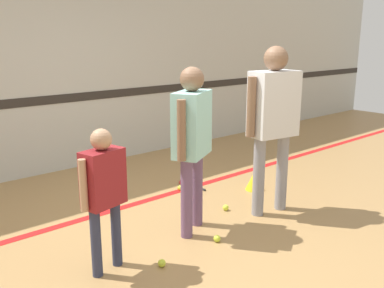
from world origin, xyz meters
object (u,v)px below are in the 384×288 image
object	(u,v)px
racket_spare_on_floor	(191,183)
tennis_ball_stray_right	(162,263)
tennis_ball_near_instructor	(217,239)
person_student_left	(104,185)
person_student_right	(273,113)
tennis_ball_by_spare_racket	(180,188)
tennis_ball_stray_left	(226,208)
training_cone	(255,180)
person_instructor	(192,133)

from	to	relation	value
racket_spare_on_floor	tennis_ball_stray_right	world-z (taller)	tennis_ball_stray_right
tennis_ball_near_instructor	tennis_ball_stray_right	distance (m)	0.66
tennis_ball_stray_right	person_student_left	bearing A→B (deg)	145.43
person_student_right	tennis_ball_stray_right	size ratio (longest dim) A/B	26.88
person_student_right	tennis_ball_near_instructor	xyz separation A→B (m)	(-0.93, -0.15, -1.06)
racket_spare_on_floor	tennis_ball_stray_right	distance (m)	2.10
person_student_left	tennis_ball_stray_right	size ratio (longest dim) A/B	17.99
person_student_right	tennis_ball_by_spare_racket	distance (m)	1.59
tennis_ball_by_spare_racket	tennis_ball_stray_right	world-z (taller)	same
person_student_right	person_student_left	bearing A→B (deg)	7.47
tennis_ball_stray_right	person_student_right	bearing A→B (deg)	6.15
racket_spare_on_floor	tennis_ball_near_instructor	bearing A→B (deg)	-23.38
tennis_ball_by_spare_racket	tennis_ball_stray_left	xyz separation A→B (m)	(-0.01, -0.82, 0.00)
racket_spare_on_floor	tennis_ball_near_instructor	size ratio (longest dim) A/B	7.95
tennis_ball_near_instructor	tennis_ball_stray_left	xyz separation A→B (m)	(0.59, 0.47, 0.00)
tennis_ball_stray_right	tennis_ball_by_spare_racket	bearing A→B (deg)	46.16
training_cone	person_student_right	bearing A→B (deg)	-125.32
person_student_right	tennis_ball_stray_right	bearing A→B (deg)	15.96
racket_spare_on_floor	tennis_ball_stray_left	bearing A→B (deg)	-8.55
racket_spare_on_floor	person_instructor	bearing A→B (deg)	-31.36
tennis_ball_stray_right	tennis_ball_stray_left	bearing A→B (deg)	21.70
person_instructor	training_cone	bearing A→B (deg)	-13.72
training_cone	person_student_left	bearing A→B (deg)	-168.44
person_student_left	tennis_ball_by_spare_racket	world-z (taller)	person_student_left
tennis_ball_stray_right	training_cone	size ratio (longest dim) A/B	0.27
person_student_right	training_cone	xyz separation A→B (m)	(0.40, 0.56, -0.98)
person_instructor	tennis_ball_stray_left	bearing A→B (deg)	-16.72
racket_spare_on_floor	tennis_ball_stray_left	xyz separation A→B (m)	(-0.29, -0.93, 0.02)
tennis_ball_near_instructor	training_cone	xyz separation A→B (m)	(1.33, 0.71, 0.09)
tennis_ball_near_instructor	tennis_ball_by_spare_racket	bearing A→B (deg)	64.96
person_student_right	tennis_ball_stray_right	xyz separation A→B (m)	(-1.59, -0.17, -1.06)
tennis_ball_stray_right	racket_spare_on_floor	bearing A→B (deg)	42.98
person_student_left	tennis_ball_stray_left	size ratio (longest dim) A/B	17.99
racket_spare_on_floor	tennis_ball_by_spare_racket	distance (m)	0.30
tennis_ball_near_instructor	tennis_ball_stray_left	size ratio (longest dim) A/B	1.00
person_instructor	tennis_ball_near_instructor	distance (m)	1.02
person_student_left	training_cone	distance (m)	2.48
person_student_right	training_cone	distance (m)	1.19
training_cone	tennis_ball_stray_left	bearing A→B (deg)	-162.32
person_student_left	tennis_ball_stray_right	xyz separation A→B (m)	(0.36, -0.25, -0.70)
tennis_ball_near_instructor	tennis_ball_stray_left	world-z (taller)	same
person_student_right	tennis_ball_stray_left	bearing A→B (deg)	-33.71
racket_spare_on_floor	training_cone	distance (m)	0.84
person_instructor	tennis_ball_stray_right	distance (m)	1.21
person_student_right	tennis_ball_stray_left	distance (m)	1.16
person_instructor	tennis_ball_by_spare_racket	distance (m)	1.48
person_student_left	person_student_right	world-z (taller)	person_student_right
racket_spare_on_floor	tennis_ball_stray_left	distance (m)	0.98
racket_spare_on_floor	training_cone	size ratio (longest dim) A/B	2.16
person_instructor	person_student_right	world-z (taller)	person_student_right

